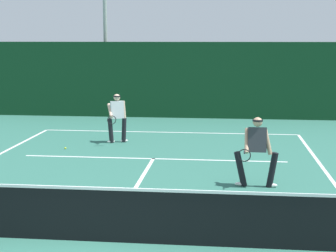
{
  "coord_description": "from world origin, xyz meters",
  "views": [
    {
      "loc": [
        2.05,
        -8.47,
        3.47
      ],
      "look_at": [
        0.45,
        6.2,
        1.0
      ],
      "focal_mm": 56.54,
      "sensor_mm": 36.0,
      "label": 1
    }
  ],
  "objects_px": {
    "player_near": "(257,149)",
    "player_far": "(117,116)",
    "light_pole": "(105,3)",
    "tennis_ball": "(65,148)"
  },
  "relations": [
    {
      "from": "player_near",
      "to": "tennis_ball",
      "type": "bearing_deg",
      "value": -30.55
    },
    {
      "from": "player_near",
      "to": "tennis_ball",
      "type": "xyz_separation_m",
      "value": [
        -5.74,
        3.64,
        -0.88
      ]
    },
    {
      "from": "player_near",
      "to": "player_far",
      "type": "relative_size",
      "value": 1.02
    },
    {
      "from": "player_near",
      "to": "player_far",
      "type": "distance_m",
      "value": 6.52
    },
    {
      "from": "tennis_ball",
      "to": "light_pole",
      "type": "distance_m",
      "value": 9.35
    },
    {
      "from": "tennis_ball",
      "to": "light_pole",
      "type": "xyz_separation_m",
      "value": [
        -0.46,
        7.92,
        4.95
      ]
    },
    {
      "from": "player_near",
      "to": "light_pole",
      "type": "relative_size",
      "value": 0.2
    },
    {
      "from": "light_pole",
      "to": "player_near",
      "type": "bearing_deg",
      "value": -61.81
    },
    {
      "from": "tennis_ball",
      "to": "light_pole",
      "type": "height_order",
      "value": "light_pole"
    },
    {
      "from": "player_near",
      "to": "light_pole",
      "type": "xyz_separation_m",
      "value": [
        -6.2,
        11.56,
        4.07
      ]
    }
  ]
}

